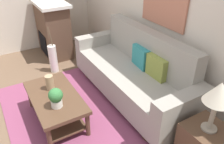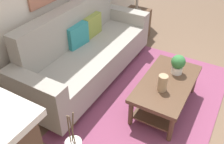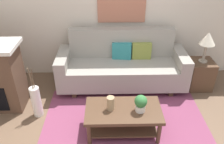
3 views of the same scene
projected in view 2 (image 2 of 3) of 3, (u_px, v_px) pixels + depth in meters
The scene contains 12 objects.
ground_plane at pixel (187, 113), 3.22m from camera, with size 9.41×9.41×0.00m, color brown.
area_rug at pixel (151, 99), 3.42m from camera, with size 2.58×1.72×0.01m, color #843D5B.
couch at pixel (86, 53), 3.60m from camera, with size 2.38×0.84×1.08m.
throw_pillow_teal at pixel (77, 35), 3.50m from camera, with size 0.36×0.12×0.32m, color teal.
throw_pillow_olive at pixel (92, 25), 3.76m from camera, with size 0.36×0.12×0.32m, color olive.
coffee_table at pixel (166, 89), 3.13m from camera, with size 1.10×0.60×0.43m.
tabletop_vase at pixel (163, 83), 2.87m from camera, with size 0.11×0.11×0.21m, color tan.
potted_plant_tabletop at pixel (178, 64), 3.12m from camera, with size 0.18×0.18×0.26m.
side_table at pixel (136, 25), 4.68m from camera, with size 0.44×0.44×0.56m, color #513826.
floor_vase_branch_a at pixel (73, 127), 2.10m from camera, with size 0.01×0.01×0.36m, color brown.
floor_vase_branch_b at pixel (69, 129), 2.09m from camera, with size 0.01×0.01×0.36m, color brown.
floor_vase_branch_c at pixel (72, 130), 2.08m from camera, with size 0.01×0.01×0.36m, color brown.
Camera 2 is at (-2.46, -0.28, 2.35)m, focal length 39.60 mm.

